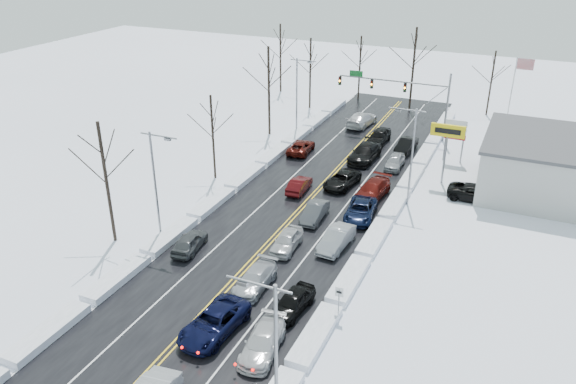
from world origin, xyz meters
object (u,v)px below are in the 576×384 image
at_px(oncoming_car_0, 299,191).
at_px(flagpole, 513,94).
at_px(tires_plus_sign, 448,135).
at_px(traffic_signal_mast, 404,91).

bearing_deg(oncoming_car_0, flagpole, -130.95).
relative_size(flagpole, oncoming_car_0, 2.48).
height_order(tires_plus_sign, flagpole, flagpole).
xyz_separation_m(traffic_signal_mast, flagpole, (11.72, 2.01, 0.45)).
height_order(flagpole, oncoming_car_0, flagpole).
distance_m(traffic_signal_mast, oncoming_car_0, 20.86).
distance_m(tires_plus_sign, flagpole, 14.79).
relative_size(tires_plus_sign, flagpole, 0.60).
distance_m(traffic_signal_mast, flagpole, 11.90).
bearing_deg(tires_plus_sign, traffic_signal_mast, 120.46).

